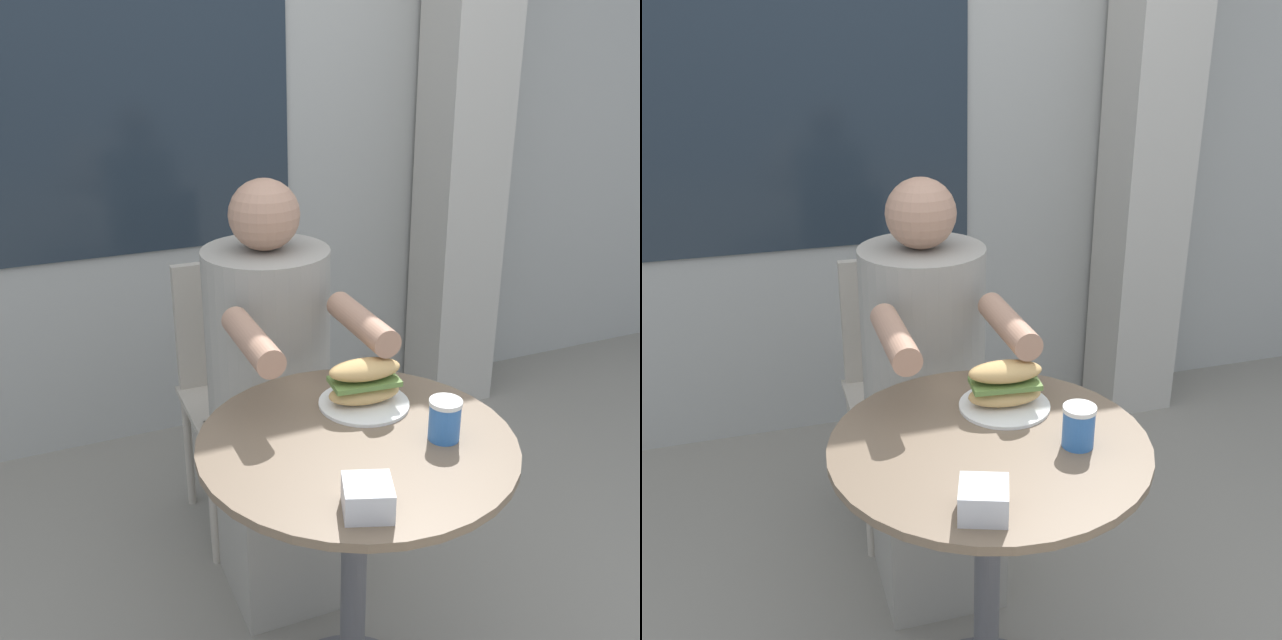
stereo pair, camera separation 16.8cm
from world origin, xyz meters
The scene contains 8 objects.
storefront_wall centered at (0.00, 1.53, 1.40)m, with size 8.00×0.09×2.80m.
lattice_pillar centered at (1.11, 1.33, 1.20)m, with size 0.28×0.28×2.40m.
cafe_table centered at (0.00, 0.00, 0.55)m, with size 0.69×0.69×0.75m.
diner_chair centered at (0.00, 0.88, 0.52)m, with size 0.39×0.39×0.87m.
seated_diner centered at (0.00, 0.53, 0.52)m, with size 0.35×0.63×1.20m.
sandwich_on_plate centered at (0.08, 0.13, 0.80)m, with size 0.21×0.21×0.11m.
drink_cup centered at (0.17, -0.07, 0.80)m, with size 0.07×0.07×0.09m.
napkin_box centered at (-0.09, -0.23, 0.78)m, with size 0.12×0.12×0.06m.
Camera 1 is at (-0.62, -1.24, 1.59)m, focal length 42.00 mm.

